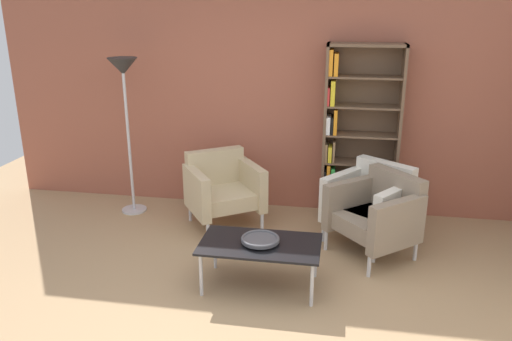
% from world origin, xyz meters
% --- Properties ---
extents(ground_plane, '(8.32, 8.32, 0.00)m').
position_xyz_m(ground_plane, '(0.00, 0.00, 0.00)').
color(ground_plane, tan).
extents(brick_back_panel, '(6.40, 0.12, 2.90)m').
position_xyz_m(brick_back_panel, '(0.00, 2.46, 1.45)').
color(brick_back_panel, '#9E5642').
rests_on(brick_back_panel, ground_plane).
extents(bookshelf_tall, '(0.80, 0.30, 1.90)m').
position_xyz_m(bookshelf_tall, '(0.89, 2.25, 0.95)').
color(bookshelf_tall, brown).
rests_on(bookshelf_tall, ground_plane).
extents(coffee_table_low, '(1.00, 0.56, 0.40)m').
position_xyz_m(coffee_table_low, '(0.13, 0.60, 0.37)').
color(coffee_table_low, black).
rests_on(coffee_table_low, ground_plane).
extents(decorative_bowl, '(0.32, 0.32, 0.05)m').
position_xyz_m(decorative_bowl, '(0.13, 0.60, 0.43)').
color(decorative_bowl, '#4C4C51').
rests_on(decorative_bowl, coffee_table_low).
extents(armchair_near_window, '(0.94, 0.93, 0.78)m').
position_xyz_m(armchair_near_window, '(-0.48, 1.79, 0.41)').
color(armchair_near_window, '#C6B289').
rests_on(armchair_near_window, ground_plane).
extents(armchair_by_bookshelf, '(0.94, 0.95, 0.78)m').
position_xyz_m(armchair_by_bookshelf, '(1.11, 1.37, 0.41)').
color(armchair_by_bookshelf, gray).
rests_on(armchair_by_bookshelf, ground_plane).
extents(armchair_corner_red, '(0.95, 0.94, 0.78)m').
position_xyz_m(armchair_corner_red, '(1.07, 1.65, 0.41)').
color(armchair_corner_red, white).
rests_on(armchair_corner_red, ground_plane).
extents(floor_lamp_torchiere, '(0.32, 0.32, 1.74)m').
position_xyz_m(floor_lamp_torchiere, '(-1.57, 1.96, 1.45)').
color(floor_lamp_torchiere, silver).
rests_on(floor_lamp_torchiere, ground_plane).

